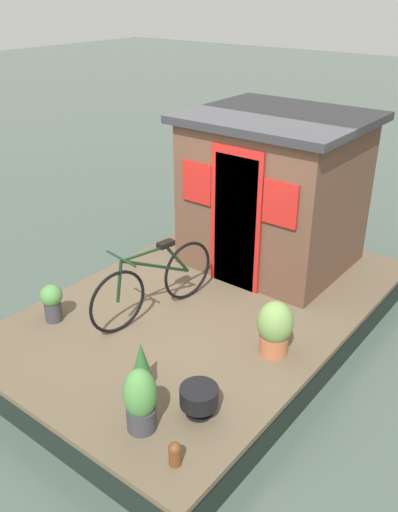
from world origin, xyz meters
TOP-DOWN VIEW (x-y plane):
  - ground_plane at (0.00, 0.00)m, footprint 60.00×60.00m
  - houseboat_deck at (0.00, 0.00)m, footprint 5.03×3.27m
  - houseboat_cabin at (1.40, 0.00)m, footprint 1.94×2.18m
  - bicycle at (-0.58, 0.35)m, footprint 1.76×0.50m
  - potted_plant_basil at (-1.42, 1.16)m, footprint 0.25×0.25m
  - potted_plant_succulent at (-0.40, -1.14)m, footprint 0.38×0.38m
  - potted_plant_lavender at (-1.65, -0.45)m, footprint 0.17×0.17m
  - potted_plant_geranium at (-2.03, -0.80)m, footprint 0.29×0.29m
  - charcoal_grill at (-1.59, -1.08)m, footprint 0.35×0.35m
  - mooring_bollard at (-2.16, -1.28)m, footprint 0.11×0.11m

SIDE VIEW (x-z plane):
  - ground_plane at x=0.00m, z-range 0.00..0.00m
  - houseboat_deck at x=0.00m, z-range 0.00..0.47m
  - mooring_bollard at x=-2.16m, z-range 0.47..0.69m
  - charcoal_grill at x=-1.59m, z-range 0.51..0.79m
  - potted_plant_lavender at x=-1.65m, z-range 0.45..0.98m
  - potted_plant_basil at x=-1.42m, z-range 0.49..0.94m
  - potted_plant_geranium at x=-2.03m, z-range 0.46..1.09m
  - potted_plant_succulent at x=-0.40m, z-range 0.48..1.08m
  - bicycle at x=-0.58m, z-range 0.43..1.31m
  - houseboat_cabin at x=1.40m, z-range 0.47..2.50m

